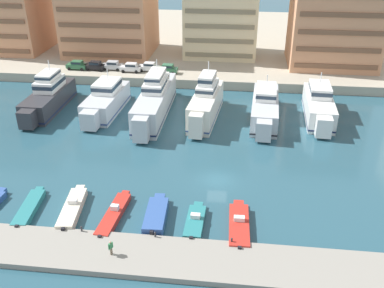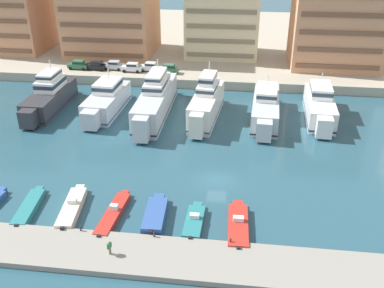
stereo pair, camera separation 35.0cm
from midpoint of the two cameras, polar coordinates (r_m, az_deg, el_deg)
The scene contains 27 objects.
ground_plane at distance 53.73m, azimuth 3.21°, elevation -4.79°, with size 400.00×400.00×0.00m, color #285160.
quay_promenade at distance 115.39m, azimuth 5.50°, elevation 13.62°, with size 180.00×70.00×1.76m, color #ADA38E.
pier_dock at distance 41.78m, azimuth 1.81°, elevation -15.40°, with size 120.00×5.62×0.62m, color gray.
yacht_charcoal_far_left at distance 76.80m, azimuth -18.74°, elevation 6.00°, with size 4.33×17.22×7.99m.
yacht_silver_left at distance 73.22m, azimuth -11.58°, elevation 5.69°, with size 5.13×16.08×6.84m.
yacht_silver_mid_left at distance 70.66m, azimuth -5.12°, elevation 5.86°, with size 4.13×21.64×8.67m.
yacht_ivory_center_left at distance 69.07m, azimuth 1.70°, elevation 5.49°, with size 4.95×16.85×8.97m.
yacht_silver_center at distance 70.09m, azimuth 9.56°, elevation 4.85°, with size 4.88×17.88×6.74m.
yacht_white_center_right at distance 72.55m, azimuth 16.43°, elevation 4.96°, with size 4.76×16.64×7.01m.
motorboat_teal_left at distance 51.59m, azimuth -21.05°, elevation -7.94°, with size 2.35×7.68×0.80m.
motorboat_cream_mid_left at distance 49.77m, azimuth -15.82°, elevation -8.24°, with size 2.65×8.24×1.41m.
motorboat_red_center_left at distance 47.99m, azimuth -10.57°, elevation -9.20°, with size 2.08×8.57×1.31m.
motorboat_blue_center at distance 47.04m, azimuth -5.02°, elevation -9.43°, with size 2.45×6.95×1.05m.
motorboat_teal_center_right at distance 46.22m, azimuth 0.19°, elevation -10.29°, with size 1.95×6.44×1.20m.
motorboat_red_mid_right at distance 45.95m, azimuth 6.06°, elevation -10.69°, with size 2.29×8.14×1.28m.
car_green_far_left at distance 91.15m, azimuth -15.20°, elevation 10.16°, with size 4.18×2.09×1.80m.
car_black_left at distance 89.90m, azimuth -12.92°, elevation 10.19°, with size 4.25×2.26×1.80m.
car_silver_mid_left at distance 89.31m, azimuth -10.69°, elevation 10.29°, with size 4.15×2.02×1.80m.
car_white_center_left at distance 87.43m, azimuth -8.28°, elevation 10.10°, with size 4.13×1.98×1.80m.
car_white_center at distance 87.40m, azimuth -5.85°, elevation 10.24°, with size 4.23×2.20×1.80m.
car_green_center_right at distance 85.94m, azimuth -3.42°, elevation 10.03°, with size 4.21×2.14×1.80m.
apartment_block_left at distance 100.16m, azimuth -11.13°, elevation 18.08°, with size 19.20×16.55×24.03m.
apartment_block_center_left at distance 93.92m, azimuth 18.53°, elevation 15.99°, with size 17.66×14.29×22.08m.
pedestrian_near_edge at distance 42.15m, azimuth -11.02°, elevation -13.29°, with size 0.38×0.55×1.56m.
bollard_west at distance 45.87m, azimuth -14.74°, elevation -10.85°, with size 0.20×0.20×0.61m.
bollard_west_mid at distance 43.90m, azimuth -5.17°, elevation -11.89°, with size 0.20×0.20×0.61m.
bollard_east_mid at distance 43.21m, azimuth 5.07°, elevation -12.65°, with size 0.20×0.20×0.61m.
Camera 1 is at (2.10, -45.26, 28.90)m, focal length 40.00 mm.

